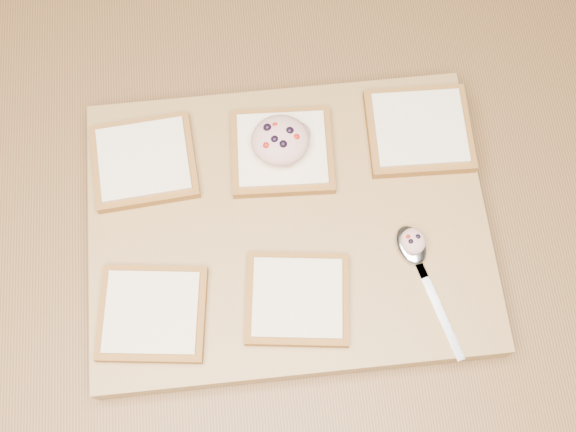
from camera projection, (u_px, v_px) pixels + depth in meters
The scene contains 11 objects.
ground at pixel (317, 349), 1.68m from camera, with size 4.00×4.00×0.00m, color #515459.
island_counter at pixel (326, 305), 1.26m from camera, with size 2.00×0.80×0.90m.
cutting_board at pixel (288, 227), 0.82m from camera, with size 0.44×0.34×0.04m, color #9F7344.
bread_far_left at pixel (144, 161), 0.82m from camera, with size 0.12×0.11×0.02m.
bread_far_center at pixel (282, 151), 0.82m from camera, with size 0.12×0.11×0.02m.
bread_far_right at pixel (419, 130), 0.83m from camera, with size 0.12×0.11×0.02m.
bread_near_left at pixel (152, 313), 0.76m from camera, with size 0.12×0.11×0.02m.
bread_near_center at pixel (297, 299), 0.76m from camera, with size 0.12×0.11×0.02m.
tuna_salad_dollop at pixel (280, 140), 0.80m from camera, with size 0.07×0.06×0.03m.
spoon at pixel (415, 254), 0.78m from camera, with size 0.06×0.16×0.01m.
spoon_salad at pixel (413, 241), 0.77m from camera, with size 0.03×0.03×0.02m.
Camera 1 is at (-0.10, -0.28, 1.69)m, focal length 45.00 mm.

